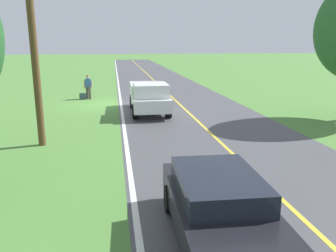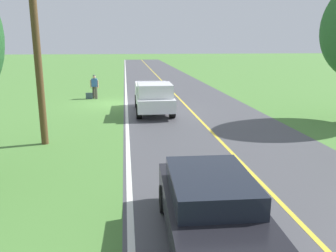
{
  "view_description": "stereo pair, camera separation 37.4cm",
  "coord_description": "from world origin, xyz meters",
  "px_view_note": "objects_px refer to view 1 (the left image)",
  "views": [
    {
      "loc": [
        -0.41,
        22.99,
        4.03
      ],
      "look_at": [
        -2.22,
        11.43,
        1.17
      ],
      "focal_mm": 36.79,
      "sensor_mm": 36.0,
      "label": 1
    },
    {
      "loc": [
        -0.78,
        23.05,
        4.03
      ],
      "look_at": [
        -2.22,
        11.43,
        1.17
      ],
      "focal_mm": 36.79,
      "sensor_mm": 36.0,
      "label": 2
    }
  ],
  "objects_px": {
    "hitchhiker_walking": "(88,85)",
    "suitcase_carried": "(83,96)",
    "pickup_truck_passing": "(149,97)",
    "utility_pole_roadside": "(34,46)",
    "sedan_ahead_same_lane": "(219,206)"
  },
  "relations": [
    {
      "from": "suitcase_carried",
      "to": "pickup_truck_passing",
      "type": "height_order",
      "value": "pickup_truck_passing"
    },
    {
      "from": "pickup_truck_passing",
      "to": "hitchhiker_walking",
      "type": "bearing_deg",
      "value": -56.67
    },
    {
      "from": "hitchhiker_walking",
      "to": "suitcase_carried",
      "type": "relative_size",
      "value": 3.8
    },
    {
      "from": "suitcase_carried",
      "to": "pickup_truck_passing",
      "type": "bearing_deg",
      "value": 40.83
    },
    {
      "from": "hitchhiker_walking",
      "to": "suitcase_carried",
      "type": "bearing_deg",
      "value": 6.4
    },
    {
      "from": "suitcase_carried",
      "to": "sedan_ahead_same_lane",
      "type": "height_order",
      "value": "sedan_ahead_same_lane"
    },
    {
      "from": "hitchhiker_walking",
      "to": "sedan_ahead_same_lane",
      "type": "height_order",
      "value": "hitchhiker_walking"
    },
    {
      "from": "utility_pole_roadside",
      "to": "sedan_ahead_same_lane",
      "type": "bearing_deg",
      "value": 122.93
    },
    {
      "from": "suitcase_carried",
      "to": "utility_pole_roadside",
      "type": "distance_m",
      "value": 12.05
    },
    {
      "from": "sedan_ahead_same_lane",
      "to": "utility_pole_roadside",
      "type": "xyz_separation_m",
      "value": [
        4.98,
        -7.69,
        3.11
      ]
    },
    {
      "from": "suitcase_carried",
      "to": "utility_pole_roadside",
      "type": "height_order",
      "value": "utility_pole_roadside"
    },
    {
      "from": "hitchhiker_walking",
      "to": "pickup_truck_passing",
      "type": "relative_size",
      "value": 0.32
    },
    {
      "from": "pickup_truck_passing",
      "to": "utility_pole_roadside",
      "type": "relative_size",
      "value": 0.7
    },
    {
      "from": "hitchhiker_walking",
      "to": "sedan_ahead_same_lane",
      "type": "relative_size",
      "value": 0.39
    },
    {
      "from": "suitcase_carried",
      "to": "hitchhiker_walking",
      "type": "bearing_deg",
      "value": 100.86
    }
  ]
}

